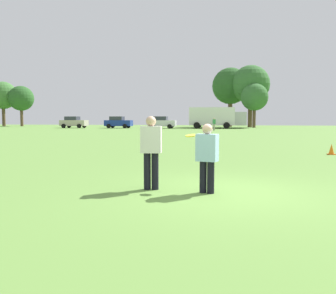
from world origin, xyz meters
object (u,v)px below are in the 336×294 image
Objects in this scene: frisbee at (191,135)px; parked_car_mid_left at (118,122)px; player_thrower at (151,148)px; parked_car_near_left at (74,122)px; parked_car_center at (162,122)px; bystander_sideline_watcher at (214,123)px; box_truck at (216,117)px; player_defender at (207,155)px; traffic_cone at (331,149)px.

parked_car_mid_left reaches higher than frisbee.
parked_car_near_left is at bearing 115.72° from player_thrower.
parked_car_center is (6.99, -0.33, 0.00)m from parked_car_mid_left.
bystander_sideline_watcher is at bearing 91.23° from frisbee.
box_truck reaches higher than frisbee.
parked_car_mid_left is at bearing 109.25° from player_defender.
box_truck is (-1.20, 47.79, 0.91)m from player_defender.
player_thrower is 0.40× the size of parked_car_mid_left.
traffic_cone is (5.40, 8.72, -1.00)m from frisbee.
parked_car_mid_left is 17.21m from bystander_sideline_watcher.
player_defender is 0.70m from frisbee.
parked_car_near_left is at bearing 116.89° from player_defender.
player_defender is 49.75m from parked_car_mid_left.
parked_car_mid_left reaches higher than player_thrower.
player_thrower is 51.70m from parked_car_near_left.
parked_car_center is at bearing 101.40° from player_defender.
bystander_sideline_watcher reaches higher than traffic_cone.
player_thrower is at bearing -64.28° from parked_car_near_left.
parked_car_center is 2.59× the size of bystander_sideline_watcher.
parked_car_near_left is (-23.33, 46.34, -0.31)m from frisbee.
player_defender is 5.48× the size of frisbee.
box_truck is at bearing 3.07° from parked_car_mid_left.
frisbee is at bearing -89.02° from box_truck.
parked_car_center is at bearing -2.69° from parked_car_mid_left.
player_defender reaches higher than frisbee.
parked_car_near_left reaches higher than bystander_sideline_watcher.
parked_car_mid_left reaches higher than bystander_sideline_watcher.
parked_car_mid_left reaches higher than traffic_cone.
player_thrower is at bearing 171.56° from player_defender.
frisbee is 51.88m from parked_car_near_left.
traffic_cone is 30.39m from bystander_sideline_watcher.
box_truck reaches higher than parked_car_mid_left.
traffic_cone is at bearing -52.63° from parked_car_near_left.
parked_car_center is (14.30, -0.12, 0.00)m from parked_car_near_left.
frisbee is at bearing -121.77° from traffic_cone.
traffic_cone is at bearing -80.87° from box_truck.
bystander_sideline_watcher is (-6.22, 29.74, 0.69)m from traffic_cone.
traffic_cone is at bearing -78.18° from bystander_sideline_watcher.
parked_car_near_left is 1.00× the size of parked_car_mid_left.
bystander_sideline_watcher reaches higher than player_defender.
parked_car_center reaches higher than player_defender.
player_defender is 52.43m from parked_car_near_left.
player_thrower is at bearing -90.10° from bystander_sideline_watcher.
parked_car_center is at bearing -0.49° from parked_car_near_left.
bystander_sideline_watcher is at bearing 91.78° from player_defender.
box_truck is (-0.81, 47.36, 0.52)m from frisbee.
frisbee is 0.07× the size of parked_car_near_left.
player_defender is 47.81m from box_truck.
player_defender is at bearing -8.44° from player_thrower.
bystander_sideline_watcher is (22.50, -7.88, -0.00)m from parked_car_near_left.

